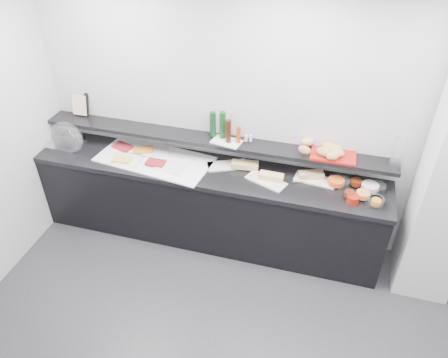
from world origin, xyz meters
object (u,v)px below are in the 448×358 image
(framed_print, at_px, (82,103))
(carafe, at_px, (399,153))
(bread_tray, at_px, (333,154))
(condiment_tray, at_px, (227,142))
(cloche_base, at_px, (65,145))
(sandwich_plate_mid, at_px, (266,181))

(framed_print, height_order, carafe, carafe)
(framed_print, height_order, bread_tray, framed_print)
(framed_print, distance_m, condiment_tray, 1.67)
(framed_print, bearing_deg, carafe, 14.86)
(bread_tray, bearing_deg, cloche_base, -175.82)
(sandwich_plate_mid, relative_size, carafe, 1.31)
(framed_print, xyz_separation_m, condiment_tray, (1.66, -0.15, -0.12))
(framed_print, relative_size, condiment_tray, 0.90)
(cloche_base, relative_size, sandwich_plate_mid, 0.99)
(sandwich_plate_mid, height_order, condiment_tray, condiment_tray)
(cloche_base, distance_m, condiment_tray, 1.78)
(bread_tray, bearing_deg, sandwich_plate_mid, -157.19)
(condiment_tray, bearing_deg, framed_print, -175.03)
(framed_print, xyz_separation_m, bread_tray, (2.70, -0.10, -0.12))
(cloche_base, bearing_deg, carafe, 6.69)
(bread_tray, height_order, carafe, carafe)
(condiment_tray, height_order, carafe, carafe)
(carafe, bearing_deg, condiment_tray, -179.90)
(cloche_base, xyz_separation_m, carafe, (3.35, 0.18, 0.38))
(condiment_tray, relative_size, carafe, 0.97)
(bread_tray, distance_m, carafe, 0.57)
(carafe, bearing_deg, framed_print, 177.47)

